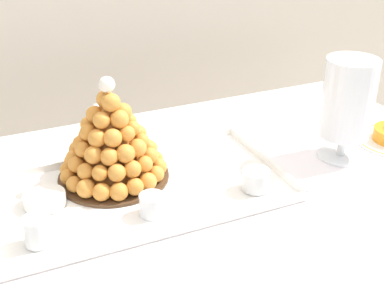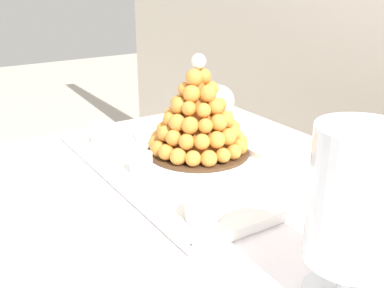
# 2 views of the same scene
# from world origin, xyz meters

# --- Properties ---
(buffet_table) EXTENTS (1.27, 0.94, 0.80)m
(buffet_table) POSITION_xyz_m (0.00, 0.00, 0.70)
(buffet_table) COLOR brown
(buffet_table) RESTS_ON ground_plane
(serving_tray) EXTENTS (0.67, 0.37, 0.02)m
(serving_tray) POSITION_xyz_m (-0.23, 0.03, 0.81)
(serving_tray) COLOR white
(serving_tray) RESTS_ON buffet_table
(croquembouche) EXTENTS (0.26, 0.26, 0.25)m
(croquembouche) POSITION_xyz_m (-0.27, 0.11, 0.91)
(croquembouche) COLOR #4C331E
(croquembouche) RESTS_ON serving_tray
(dessert_cup_left) EXTENTS (0.05, 0.05, 0.06)m
(dessert_cup_left) POSITION_xyz_m (-0.48, -0.07, 0.84)
(dessert_cup_left) COLOR silver
(dessert_cup_left) RESTS_ON serving_tray
(dessert_cup_mid_left) EXTENTS (0.05, 0.05, 0.05)m
(dessert_cup_mid_left) POSITION_xyz_m (-0.24, -0.06, 0.83)
(dessert_cup_mid_left) COLOR silver
(dessert_cup_mid_left) RESTS_ON serving_tray
(dessert_cup_centre) EXTENTS (0.06, 0.06, 0.05)m
(dessert_cup_centre) POSITION_xyz_m (0.01, -0.06, 0.83)
(dessert_cup_centre) COLOR silver
(dessert_cup_centre) RESTS_ON serving_tray
(creme_brulee_ramekin) EXTENTS (0.09, 0.09, 0.03)m
(creme_brulee_ramekin) POSITION_xyz_m (-0.44, 0.07, 0.83)
(creme_brulee_ramekin) COLOR white
(creme_brulee_ramekin) RESTS_ON serving_tray
(macaron_goblet) EXTENTS (0.13, 0.13, 0.26)m
(macaron_goblet) POSITION_xyz_m (0.30, -0.01, 0.96)
(macaron_goblet) COLOR white
(macaron_goblet) RESTS_ON buffet_table
(wine_glass) EXTENTS (0.08, 0.08, 0.18)m
(wine_glass) POSITION_xyz_m (-0.27, 0.17, 0.93)
(wine_glass) COLOR silver
(wine_glass) RESTS_ON buffet_table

